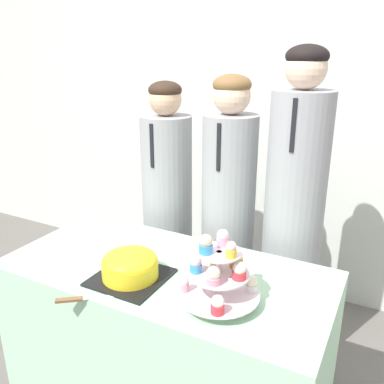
{
  "coord_description": "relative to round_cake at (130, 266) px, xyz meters",
  "views": [
    {
      "loc": [
        0.77,
        -0.92,
        1.58
      ],
      "look_at": [
        0.11,
        0.35,
        1.09
      ],
      "focal_mm": 38.0,
      "sensor_mm": 36.0,
      "label": 1
    }
  ],
  "objects": [
    {
      "name": "student_0",
      "position": [
        -0.24,
        0.68,
        -0.12
      ],
      "size": [
        0.27,
        0.28,
        1.45
      ],
      "color": "#939399",
      "rests_on": "ground_plane"
    },
    {
      "name": "cupcake_stand",
      "position": [
        0.37,
        0.01,
        0.07
      ],
      "size": [
        0.29,
        0.29,
        0.27
      ],
      "color": "silver",
      "rests_on": "table"
    },
    {
      "name": "student_1",
      "position": [
        0.12,
        0.68,
        -0.09
      ],
      "size": [
        0.27,
        0.27,
        1.49
      ],
      "color": "#939399",
      "rests_on": "ground_plane"
    },
    {
      "name": "table",
      "position": [
        0.08,
        0.13,
        -0.43
      ],
      "size": [
        1.33,
        0.63,
        0.75
      ],
      "color": "#A8DBB2",
      "rests_on": "ground_plane"
    },
    {
      "name": "round_cake",
      "position": [
        0.0,
        0.0,
        0.0
      ],
      "size": [
        0.27,
        0.27,
        0.12
      ],
      "color": "black",
      "rests_on": "table"
    },
    {
      "name": "cake_knife",
      "position": [
        -0.06,
        -0.19,
        -0.05
      ],
      "size": [
        0.26,
        0.2,
        0.01
      ],
      "rotation": [
        0.0,
        0.0,
        0.64
      ],
      "color": "silver",
      "rests_on": "table"
    },
    {
      "name": "wall_back",
      "position": [
        0.08,
        1.46,
        0.54
      ],
      "size": [
        9.0,
        0.06,
        2.7
      ],
      "color": "silver",
      "rests_on": "ground_plane"
    },
    {
      "name": "student_2",
      "position": [
        0.45,
        0.68,
        -0.03
      ],
      "size": [
        0.28,
        0.28,
        1.61
      ],
      "color": "#939399",
      "rests_on": "ground_plane"
    }
  ]
}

